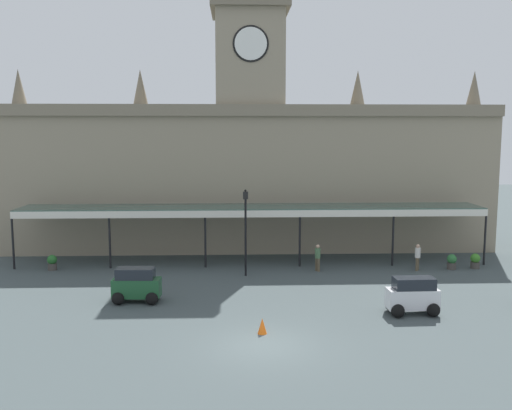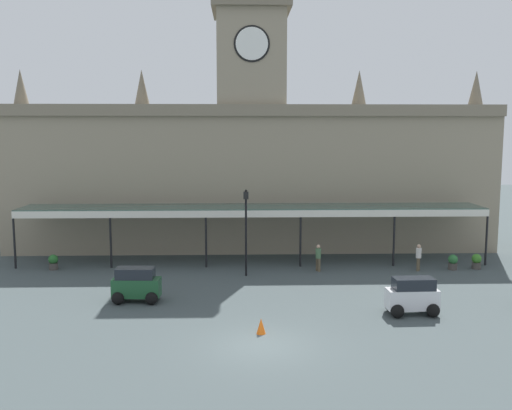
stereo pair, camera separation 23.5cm
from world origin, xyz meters
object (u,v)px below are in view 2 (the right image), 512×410
at_px(pedestrian_near_entrance, 419,256).
at_px(planter_forecourt_centre, 476,261).
at_px(car_white_van, 412,298).
at_px(car_green_van, 136,286).
at_px(traffic_cone, 261,326).
at_px(victorian_lamppost, 246,223).
at_px(planter_by_canopy, 453,262).
at_px(planter_near_kerb, 53,262).
at_px(pedestrian_crossing_forecourt, 318,257).

bearing_deg(pedestrian_near_entrance, planter_forecourt_centre, 5.66).
bearing_deg(car_white_van, car_green_van, 169.90).
relative_size(car_green_van, car_white_van, 1.00).
height_order(car_green_van, traffic_cone, car_green_van).
height_order(victorian_lamppost, planter_by_canopy, victorian_lamppost).
height_order(car_green_van, planter_near_kerb, car_green_van).
relative_size(car_green_van, traffic_cone, 3.57).
bearing_deg(pedestrian_near_entrance, car_green_van, -159.90).
relative_size(car_white_van, pedestrian_near_entrance, 1.45).
xyz_separation_m(pedestrian_near_entrance, pedestrian_crossing_forecourt, (-6.26, 0.09, 0.00)).
relative_size(car_green_van, pedestrian_near_entrance, 1.46).
bearing_deg(pedestrian_near_entrance, planter_near_kerb, 177.53).
distance_m(car_green_van, pedestrian_near_entrance, 17.47).
distance_m(planter_by_canopy, planter_forecourt_centre, 1.58).
bearing_deg(pedestrian_near_entrance, planter_by_canopy, 5.68).
xyz_separation_m(car_white_van, pedestrian_near_entrance, (2.98, 8.40, 0.10)).
bearing_deg(car_white_van, victorian_lamppost, 136.08).
bearing_deg(car_green_van, victorian_lamppost, 42.11).
height_order(pedestrian_crossing_forecourt, traffic_cone, pedestrian_crossing_forecourt).
bearing_deg(traffic_cone, pedestrian_crossing_forecourt, 69.89).
height_order(car_white_van, pedestrian_near_entrance, car_white_van).
relative_size(planter_by_canopy, planter_forecourt_centre, 1.00).
distance_m(pedestrian_crossing_forecourt, planter_by_canopy, 8.54).
bearing_deg(planter_near_kerb, car_white_van, -25.25).
distance_m(pedestrian_near_entrance, planter_forecourt_centre, 3.88).
xyz_separation_m(car_green_van, pedestrian_crossing_forecourt, (10.15, 6.09, 0.10)).
bearing_deg(traffic_cone, planter_by_canopy, 41.36).
distance_m(pedestrian_crossing_forecourt, planter_near_kerb, 16.64).
bearing_deg(traffic_cone, victorian_lamppost, 93.00).
xyz_separation_m(car_white_van, victorian_lamppost, (-7.78, 7.49, 2.42)).
height_order(car_green_van, victorian_lamppost, victorian_lamppost).
xyz_separation_m(planter_near_kerb, planter_by_canopy, (25.14, -0.76, 0.00)).
relative_size(car_green_van, planter_near_kerb, 2.54).
bearing_deg(planter_near_kerb, pedestrian_crossing_forecourt, -3.09).
relative_size(pedestrian_crossing_forecourt, planter_forecourt_centre, 1.74).
xyz_separation_m(car_white_van, planter_by_canopy, (5.25, 8.62, -0.32)).
bearing_deg(planter_near_kerb, planter_by_canopy, -1.73).
xyz_separation_m(car_white_van, planter_near_kerb, (-19.89, 9.38, -0.32)).
distance_m(car_green_van, traffic_cone, 7.82).
bearing_deg(planter_near_kerb, car_green_van, -47.23).
distance_m(car_white_van, planter_near_kerb, 22.00).
distance_m(car_green_van, car_white_van, 13.64).
bearing_deg(car_white_van, traffic_cone, -161.76).
bearing_deg(planter_by_canopy, planter_forecourt_centre, 5.63).
distance_m(pedestrian_crossing_forecourt, planter_forecourt_centre, 10.12).
xyz_separation_m(pedestrian_crossing_forecourt, planter_forecourt_centre, (10.10, 0.29, -0.42)).
height_order(pedestrian_crossing_forecourt, planter_near_kerb, pedestrian_crossing_forecourt).
height_order(car_white_van, planter_near_kerb, car_white_van).
distance_m(traffic_cone, planter_forecourt_centre, 17.98).
height_order(car_green_van, planter_forecourt_centre, car_green_van).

